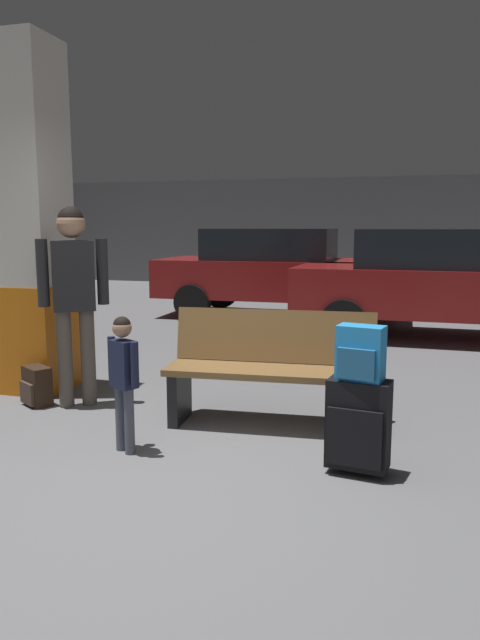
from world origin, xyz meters
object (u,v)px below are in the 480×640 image
object	(u,v)px
bench	(271,369)
suitcase	(358,425)
backpack_dark_floor	(37,386)
child	(123,369)
backpack_bright	(360,354)
structural_pillar	(31,222)
parked_car_far	(277,270)
parked_car_near	(444,281)
adult	(74,285)

from	to	relation	value
bench	suitcase	distance (m)	1.09
suitcase	backpack_dark_floor	distance (m)	2.91
child	backpack_bright	bearing A→B (deg)	1.92
child	bench	bearing A→B (deg)	45.27
structural_pillar	parked_car_far	xyz separation A→B (m)	(1.20, 5.22, -0.78)
backpack_dark_floor	parked_car_near	distance (m)	5.60
suitcase	parked_car_near	size ratio (longest dim) A/B	0.15
adult	bench	bearing A→B (deg)	-1.16
structural_pillar	backpack_dark_floor	world-z (taller)	structural_pillar
backpack_dark_floor	parked_car_far	distance (m)	5.79
bench	parked_car_far	distance (m)	5.76
bench	parked_car_far	bearing A→B (deg)	101.65
adult	parked_car_near	bearing A→B (deg)	52.46
structural_pillar	adult	xyz separation A→B (m)	(0.64, -0.38, -0.53)
suitcase	parked_car_far	bearing A→B (deg)	106.46
backpack_dark_floor	child	bearing A→B (deg)	-32.56
parked_car_far	suitcase	bearing A→B (deg)	-73.54
adult	backpack_dark_floor	world-z (taller)	adult
structural_pillar	suitcase	distance (m)	3.55
child	backpack_dark_floor	size ratio (longest dim) A/B	2.78
adult	backpack_bright	bearing A→B (deg)	-18.57
adult	parked_car_far	size ratio (longest dim) A/B	0.42
structural_pillar	suitcase	bearing A→B (deg)	-21.22
structural_pillar	backpack_bright	world-z (taller)	structural_pillar
structural_pillar	suitcase	xyz separation A→B (m)	(3.10, -1.20, -1.27)
backpack_dark_floor	structural_pillar	bearing A→B (deg)	121.74
backpack_bright	child	xyz separation A→B (m)	(-1.57, -0.05, -0.19)
bench	suitcase	size ratio (longest dim) A/B	2.70
backpack_bright	parked_car_far	world-z (taller)	parked_car_far
parked_car_far	adult	bearing A→B (deg)	-95.70
suitcase	child	world-z (taller)	child
structural_pillar	child	world-z (taller)	structural_pillar
adult	parked_car_near	size ratio (longest dim) A/B	0.41
child	adult	size ratio (longest dim) A/B	0.55
backpack_bright	backpack_dark_floor	distance (m)	2.97
backpack_bright	adult	xyz separation A→B (m)	(-2.46, 0.82, 0.28)
suitcase	parked_car_near	xyz separation A→B (m)	(0.76, 5.01, 0.48)
child	backpack_dark_floor	distance (m)	1.53
structural_pillar	backpack_bright	size ratio (longest dim) A/B	9.40
parked_car_far	backpack_dark_floor	bearing A→B (deg)	-99.12
adult	parked_car_far	xyz separation A→B (m)	(0.56, 5.60, -0.25)
suitcase	parked_car_near	world-z (taller)	parked_car_near
structural_pillar	suitcase	world-z (taller)	structural_pillar
suitcase	parked_car_near	bearing A→B (deg)	81.41
backpack_bright	child	size ratio (longest dim) A/B	0.36
suitcase	backpack_dark_floor	size ratio (longest dim) A/B	1.78
suitcase	backpack_bright	size ratio (longest dim) A/B	1.78
backpack_bright	child	distance (m)	1.58
structural_pillar	parked_car_near	xyz separation A→B (m)	(3.85, 3.80, -0.78)
adult	backpack_dark_floor	distance (m)	0.96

